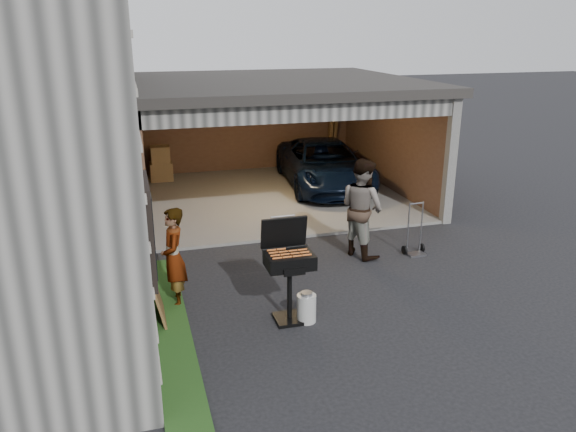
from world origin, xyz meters
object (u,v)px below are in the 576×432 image
plywood_panel (157,295)px  minivan (324,166)px  bbq_grill (289,263)px  propane_tank (306,308)px  woman (174,258)px  hand_truck (415,244)px  man (362,208)px

plywood_panel → minivan: bearing=52.3°
bbq_grill → propane_tank: 0.73m
woman → hand_truck: woman is taller
hand_truck → woman: bearing=-172.6°
propane_tank → hand_truck: 3.32m
plywood_panel → woman: bearing=57.8°
woman → plywood_panel: (-0.30, -0.48, -0.36)m
plywood_panel → hand_truck: 4.97m
woman → bbq_grill: size_ratio=1.04×
man → propane_tank: man is taller
woman → plywood_panel: size_ratio=1.83×
minivan → propane_tank: minivan is taller
propane_tank → minivan: bearing=68.4°
man → bbq_grill: 2.82m
bbq_grill → propane_tank: bearing=-30.0°
woman → propane_tank: size_ratio=3.70×
woman → man: bearing=109.2°
minivan → man: 4.60m
woman → bbq_grill: woman is taller
man → hand_truck: man is taller
man → propane_tank: bearing=119.7°
minivan → woman: woman is taller
minivan → plywood_panel: size_ratio=5.07×
man → hand_truck: 1.26m
propane_tank → man: bearing=50.7°
minivan → hand_truck: size_ratio=4.26×
propane_tank → hand_truck: size_ratio=0.42×
woman → hand_truck: size_ratio=1.54×
woman → man: (3.51, 1.08, 0.15)m
woman → hand_truck: (4.50, 0.81, -0.58)m
bbq_grill → propane_tank: bbq_grill is taller
bbq_grill → hand_truck: bbq_grill is taller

